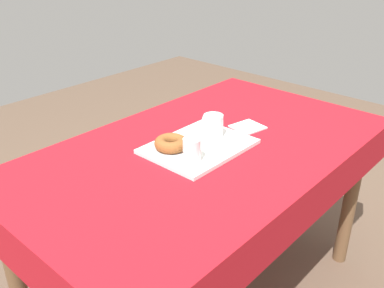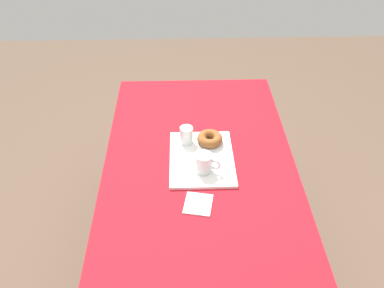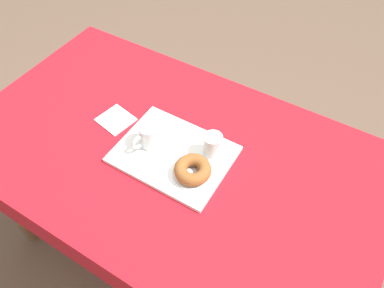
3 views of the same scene
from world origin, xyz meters
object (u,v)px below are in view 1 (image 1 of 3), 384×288
(paper_napkin, at_px, (248,127))
(sugar_donut_left, at_px, (171,143))
(tea_mug_left, at_px, (213,126))
(dining_table, at_px, (205,170))
(serving_tray, at_px, (199,146))
(water_glass_near, at_px, (192,151))
(donut_plate_left, at_px, (171,149))

(paper_napkin, bearing_deg, sugar_donut_left, 169.38)
(sugar_donut_left, bearing_deg, tea_mug_left, -11.04)
(dining_table, distance_m, tea_mug_left, 0.17)
(tea_mug_left, distance_m, paper_napkin, 0.20)
(dining_table, height_order, tea_mug_left, tea_mug_left)
(serving_tray, bearing_deg, dining_table, -19.93)
(tea_mug_left, xyz_separation_m, water_glass_near, (-0.20, -0.07, -0.00))
(dining_table, relative_size, water_glass_near, 17.47)
(serving_tray, distance_m, sugar_donut_left, 0.12)
(dining_table, bearing_deg, serving_tray, 160.07)
(tea_mug_left, bearing_deg, water_glass_near, -159.93)
(tea_mug_left, bearing_deg, sugar_donut_left, 168.96)
(sugar_donut_left, distance_m, paper_napkin, 0.39)
(serving_tray, distance_m, donut_plate_left, 0.11)
(serving_tray, relative_size, water_glass_near, 4.48)
(paper_napkin, bearing_deg, dining_table, 175.97)
(donut_plate_left, bearing_deg, sugar_donut_left, 0.00)
(tea_mug_left, height_order, sugar_donut_left, tea_mug_left)
(dining_table, distance_m, serving_tray, 0.12)
(serving_tray, height_order, donut_plate_left, donut_plate_left)
(water_glass_near, bearing_deg, sugar_donut_left, 84.29)
(donut_plate_left, distance_m, paper_napkin, 0.39)
(tea_mug_left, distance_m, sugar_donut_left, 0.20)
(donut_plate_left, relative_size, paper_napkin, 1.13)
(water_glass_near, bearing_deg, tea_mug_left, 20.07)
(serving_tray, xyz_separation_m, sugar_donut_left, (-0.10, 0.04, 0.04))
(serving_tray, height_order, tea_mug_left, tea_mug_left)
(serving_tray, bearing_deg, water_glass_near, -149.07)
(serving_tray, height_order, sugar_donut_left, sugar_donut_left)
(tea_mug_left, relative_size, donut_plate_left, 0.85)
(serving_tray, height_order, paper_napkin, serving_tray)
(dining_table, relative_size, sugar_donut_left, 12.25)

